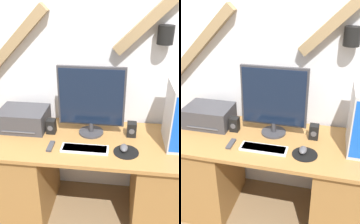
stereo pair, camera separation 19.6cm
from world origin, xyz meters
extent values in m
cube|color=silver|center=(0.00, 0.73, 1.35)|extent=(6.40, 0.05, 2.70)
cube|color=olive|center=(0.41, 0.66, 1.65)|extent=(0.56, 0.08, 0.56)
cube|color=olive|center=(-0.78, 0.66, 1.34)|extent=(0.83, 0.08, 0.83)
cylinder|color=black|center=(0.52, 0.64, 1.54)|extent=(0.12, 0.12, 0.14)
cube|color=olive|center=(0.00, 0.34, 0.75)|extent=(1.65, 0.67, 0.03)
cube|color=olive|center=(-0.59, 0.34, 0.37)|extent=(0.46, 0.62, 0.74)
cube|color=olive|center=(0.59, 0.34, 0.37)|extent=(0.46, 0.62, 0.74)
cylinder|color=#333338|center=(-0.01, 0.45, 0.77)|extent=(0.20, 0.20, 0.02)
cylinder|color=#333338|center=(-0.01, 0.45, 0.82)|extent=(0.04, 0.04, 0.08)
cube|color=#333338|center=(-0.01, 0.46, 1.09)|extent=(0.53, 0.03, 0.48)
cube|color=black|center=(-0.01, 0.44, 1.09)|extent=(0.50, 0.01, 0.45)
cube|color=silver|center=(-0.03, 0.19, 0.77)|extent=(0.35, 0.11, 0.02)
cube|color=white|center=(-0.03, 0.19, 0.78)|extent=(0.33, 0.10, 0.01)
cylinder|color=black|center=(0.28, 0.20, 0.77)|extent=(0.19, 0.19, 0.00)
ellipsoid|color=#4C4C51|center=(0.26, 0.22, 0.79)|extent=(0.06, 0.10, 0.04)
cube|color=#38383D|center=(-0.59, 0.47, 0.85)|extent=(0.40, 0.30, 0.17)
cube|color=#515156|center=(-0.59, 0.38, 0.80)|extent=(0.28, 0.13, 0.01)
cube|color=black|center=(-0.34, 0.41, 0.83)|extent=(0.07, 0.07, 0.12)
cylinder|color=#47474C|center=(-0.34, 0.37, 0.83)|extent=(0.04, 0.00, 0.04)
cube|color=black|center=(0.32, 0.44, 0.83)|extent=(0.07, 0.07, 0.12)
cylinder|color=#47474C|center=(0.32, 0.41, 0.83)|extent=(0.04, 0.00, 0.04)
cube|color=#38383D|center=(-0.29, 0.20, 0.77)|extent=(0.04, 0.13, 0.02)
camera|label=1|loc=(0.21, -1.41, 1.88)|focal=42.00mm
camera|label=2|loc=(0.40, -1.37, 1.88)|focal=42.00mm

